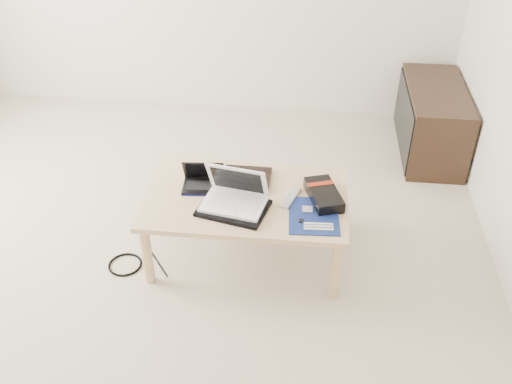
# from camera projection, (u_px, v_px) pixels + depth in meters

# --- Properties ---
(ground) EXTENTS (4.00, 4.00, 0.00)m
(ground) POSITION_uv_depth(u_px,v_px,m) (143.00, 262.00, 3.26)
(ground) COLOR beige
(ground) RESTS_ON ground
(coffee_table) EXTENTS (1.10, 0.70, 0.40)m
(coffee_table) POSITION_uv_depth(u_px,v_px,m) (247.00, 203.00, 3.14)
(coffee_table) COLOR tan
(coffee_table) RESTS_ON ground
(media_cabinet) EXTENTS (0.41, 0.90, 0.50)m
(media_cabinet) POSITION_uv_depth(u_px,v_px,m) (431.00, 120.00, 4.14)
(media_cabinet) COLOR #332215
(media_cabinet) RESTS_ON ground
(book) EXTENTS (0.27, 0.23, 0.03)m
(book) POSITION_uv_depth(u_px,v_px,m) (247.00, 179.00, 3.22)
(book) COLOR black
(book) RESTS_ON coffee_table
(netbook) EXTENTS (0.24, 0.18, 0.16)m
(netbook) POSITION_uv_depth(u_px,v_px,m) (204.00, 181.00, 3.17)
(netbook) COLOR black
(netbook) RESTS_ON coffee_table
(tablet) EXTENTS (0.27, 0.22, 0.01)m
(tablet) POSITION_uv_depth(u_px,v_px,m) (232.00, 194.00, 3.11)
(tablet) COLOR black
(tablet) RESTS_ON coffee_table
(remote) EXTENTS (0.11, 0.21, 0.02)m
(remote) POSITION_uv_depth(u_px,v_px,m) (291.00, 197.00, 3.08)
(remote) COLOR #B0B0B4
(remote) RESTS_ON coffee_table
(neoprene_sleeve) EXTENTS (0.40, 0.33, 0.02)m
(neoprene_sleeve) POSITION_uv_depth(u_px,v_px,m) (233.00, 208.00, 3.00)
(neoprene_sleeve) COLOR black
(neoprene_sleeve) RESTS_ON coffee_table
(white_laptop) EXTENTS (0.36, 0.28, 0.22)m
(white_laptop) POSITION_uv_depth(u_px,v_px,m) (235.00, 196.00, 3.00)
(white_laptop) COLOR white
(white_laptop) RESTS_ON neoprene_sleeve
(motherboard) EXTENTS (0.27, 0.34, 0.01)m
(motherboard) POSITION_uv_depth(u_px,v_px,m) (314.00, 216.00, 2.96)
(motherboard) COLOR #0B154B
(motherboard) RESTS_ON coffee_table
(gpu_box) EXTENTS (0.23, 0.32, 0.06)m
(gpu_box) POSITION_uv_depth(u_px,v_px,m) (324.00, 195.00, 3.06)
(gpu_box) COLOR black
(gpu_box) RESTS_ON coffee_table
(cable_coil) EXTENTS (0.12, 0.12, 0.01)m
(cable_coil) POSITION_uv_depth(u_px,v_px,m) (209.00, 187.00, 3.16)
(cable_coil) COLOR black
(cable_coil) RESTS_ON coffee_table
(floor_cable_coil) EXTENTS (0.23, 0.23, 0.01)m
(floor_cable_coil) POSITION_uv_depth(u_px,v_px,m) (125.00, 265.00, 3.24)
(floor_cable_coil) COLOR black
(floor_cable_coil) RESTS_ON ground
(floor_cable_trail) EXTENTS (0.24, 0.32, 0.01)m
(floor_cable_trail) POSITION_uv_depth(u_px,v_px,m) (154.00, 256.00, 3.30)
(floor_cable_trail) COLOR black
(floor_cable_trail) RESTS_ON ground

